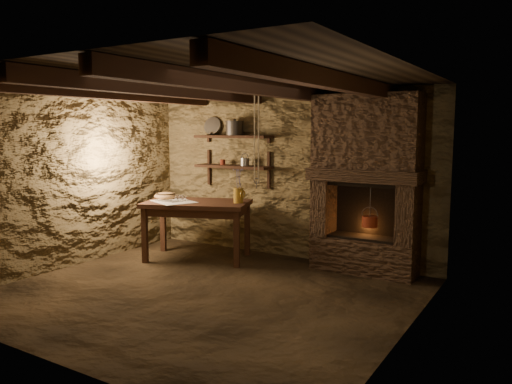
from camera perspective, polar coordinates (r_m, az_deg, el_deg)
The scene contains 25 objects.
floor at distance 5.84m, azimuth -5.87°, elevation -11.43°, with size 4.50×4.50×0.00m, color black.
back_wall at distance 7.25m, azimuth 3.65°, elevation 1.95°, with size 4.50×0.04×2.40m, color #4C3D24.
front_wall at distance 4.18m, azimuth -22.96°, elevation -2.43°, with size 4.50×0.04×2.40m, color #4C3D24.
left_wall at distance 7.16m, azimuth -20.45°, elevation 1.45°, with size 0.04×4.00×2.40m, color #4C3D24.
right_wall at distance 4.57m, azimuth 16.95°, elevation -1.40°, with size 0.04×4.00×2.40m, color #4C3D24.
ceiling at distance 5.56m, azimuth -6.19°, elevation 12.73°, with size 4.50×4.00×0.04m, color black.
beam_far_left at distance 6.57m, azimuth -16.77°, elevation 10.82°, with size 0.14×3.95×0.16m, color black.
beam_mid_left at distance 5.87m, azimuth -10.12°, elevation 11.48°, with size 0.14×3.95×0.16m, color black.
beam_mid_right at distance 5.26m, azimuth -1.77°, elevation 12.10°, with size 0.14×3.95×0.16m, color black.
beam_far_right at distance 4.79m, azimuth 8.53°, elevation 12.52°, with size 0.14×3.95×0.16m, color black.
shelf_lower at distance 7.54m, azimuth -2.63°, elevation 2.92°, with size 1.25×0.30×0.04m, color black.
shelf_upper at distance 7.52m, azimuth -2.65°, elevation 6.34°, with size 1.25×0.30×0.04m, color black.
hearth at distance 6.54m, azimuth 12.42°, elevation 1.46°, with size 1.43×0.51×2.30m.
work_table at distance 7.23m, azimuth -6.71°, elevation -4.11°, with size 1.66×1.30×0.84m.
linen_cloth at distance 7.17m, azimuth -9.35°, elevation -1.09°, with size 0.60×0.48×0.01m, color beige.
pewter_cutlery_row at distance 7.15m, azimuth -9.46°, elevation -1.02°, with size 0.50×0.19×0.01m, color gray, non-canonical shape.
drinking_glasses at distance 7.24m, azimuth -8.65°, elevation -0.65°, with size 0.19×0.06×0.08m, color white, non-canonical shape.
stoneware_jug at distance 6.95m, azimuth -2.01°, elevation 0.45°, with size 0.16×0.16×0.49m.
wooden_bowl at distance 7.51m, azimuth -10.29°, elevation -0.46°, with size 0.34×0.34×0.12m, color olive.
iron_stockpot at distance 7.51m, azimuth -2.46°, elevation 7.23°, with size 0.26×0.26×0.19m, color #322F2C.
tin_pan at distance 7.87m, azimuth -4.99°, elevation 7.53°, with size 0.28×0.28×0.04m, color gray.
small_kettle at distance 7.42m, azimuth -1.29°, elevation 3.47°, with size 0.17×0.13×0.18m, color gray, non-canonical shape.
rusty_tin at distance 7.65m, azimuth -3.83°, elevation 3.42°, with size 0.08×0.08×0.08m, color maroon.
red_pot at distance 6.54m, azimuth 12.87°, elevation -3.21°, with size 0.22×0.22×0.54m.
hanging_ropes at distance 6.37m, azimuth 0.07°, elevation 6.65°, with size 0.08×0.08×1.20m, color beige, non-canonical shape.
Camera 1 is at (3.38, -4.38, 1.85)m, focal length 35.00 mm.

